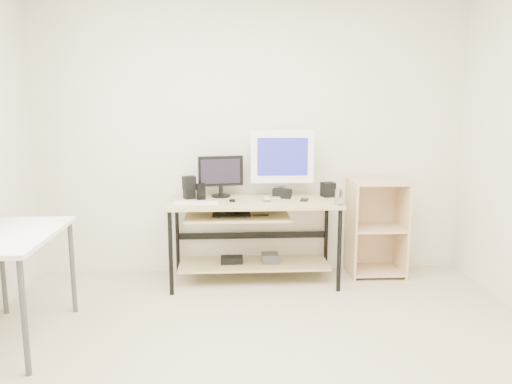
{
  "coord_description": "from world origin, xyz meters",
  "views": [
    {
      "loc": [
        -0.23,
        -2.66,
        1.59
      ],
      "look_at": [
        -0.0,
        1.3,
        0.89
      ],
      "focal_mm": 35.0,
      "sensor_mm": 36.0,
      "label": 1
    }
  ],
  "objects": [
    {
      "name": "coaster",
      "position": [
        0.7,
        1.39,
        0.75
      ],
      "size": [
        0.09,
        0.09,
        0.01
      ],
      "primitive_type": "cylinder",
      "rotation": [
        0.0,
        0.0,
        0.07
      ],
      "color": "#9D6947",
      "rests_on": "desk"
    },
    {
      "name": "speaker_left",
      "position": [
        -0.58,
        1.77,
        0.86
      ],
      "size": [
        0.13,
        0.13,
        0.2
      ],
      "rotation": [
        0.0,
        0.0,
        0.41
      ],
      "color": "black",
      "rests_on": "desk"
    },
    {
      "name": "black_monitor",
      "position": [
        -0.29,
        1.83,
        0.96
      ],
      "size": [
        0.41,
        0.17,
        0.37
      ],
      "rotation": [
        0.0,
        0.0,
        0.19
      ],
      "color": "black",
      "rests_on": "desk"
    },
    {
      "name": "smartphone",
      "position": [
        0.44,
        1.62,
        0.75
      ],
      "size": [
        0.1,
        0.13,
        0.01
      ],
      "primitive_type": "cube",
      "rotation": [
        0.0,
        0.0,
        -0.28
      ],
      "color": "black",
      "rests_on": "desk"
    },
    {
      "name": "volume_puck",
      "position": [
        -0.19,
        1.59,
        0.76
      ],
      "size": [
        0.06,
        0.06,
        0.02
      ],
      "primitive_type": "cylinder",
      "rotation": [
        0.0,
        0.0,
        -0.11
      ],
      "color": "black",
      "rests_on": "desk"
    },
    {
      "name": "speaker_right",
      "position": [
        0.69,
        1.79,
        0.82
      ],
      "size": [
        0.14,
        0.14,
        0.13
      ],
      "primitive_type": "cube",
      "rotation": [
        0.0,
        0.0,
        0.28
      ],
      "color": "black",
      "rests_on": "desk"
    },
    {
      "name": "room",
      "position": [
        -0.14,
        0.04,
        1.32
      ],
      "size": [
        4.01,
        4.01,
        2.62
      ],
      "color": "beige",
      "rests_on": "ground"
    },
    {
      "name": "center_speaker",
      "position": [
        0.26,
        1.74,
        0.79
      ],
      "size": [
        0.18,
        0.13,
        0.08
      ],
      "primitive_type": "cube",
      "rotation": [
        0.0,
        0.0,
        -0.36
      ],
      "color": "black",
      "rests_on": "desk"
    },
    {
      "name": "side_table",
      "position": [
        -1.68,
        0.6,
        0.67
      ],
      "size": [
        0.6,
        1.0,
        0.75
      ],
      "color": "white",
      "rests_on": "ground"
    },
    {
      "name": "drinking_glass",
      "position": [
        0.7,
        1.39,
        0.82
      ],
      "size": [
        0.07,
        0.07,
        0.13
      ],
      "primitive_type": "cylinder",
      "rotation": [
        0.0,
        0.0,
        0.07
      ],
      "color": "white",
      "rests_on": "coaster"
    },
    {
      "name": "shelf_unit",
      "position": [
        1.15,
        1.82,
        0.45
      ],
      "size": [
        0.5,
        0.4,
        0.9
      ],
      "color": "beige",
      "rests_on": "ground"
    },
    {
      "name": "keyboard",
      "position": [
        -0.5,
        1.54,
        0.76
      ],
      "size": [
        0.39,
        0.14,
        0.01
      ],
      "primitive_type": "cube",
      "rotation": [
        0.0,
        0.0,
        -0.08
      ],
      "color": "white",
      "rests_on": "desk"
    },
    {
      "name": "white_imac",
      "position": [
        0.26,
        1.8,
        1.1
      ],
      "size": [
        0.57,
        0.18,
        0.61
      ],
      "rotation": [
        0.0,
        0.0,
        -0.02
      ],
      "color": "silver",
      "rests_on": "desk"
    },
    {
      "name": "desk",
      "position": [
        -0.03,
        1.66,
        0.54
      ],
      "size": [
        1.5,
        0.65,
        0.75
      ],
      "color": "tan",
      "rests_on": "ground"
    },
    {
      "name": "mouse",
      "position": [
        0.11,
        1.62,
        0.77
      ],
      "size": [
        0.08,
        0.13,
        0.04
      ],
      "primitive_type": "ellipsoid",
      "rotation": [
        0.0,
        0.0,
        0.05
      ],
      "color": "#B8B8BD",
      "rests_on": "desk"
    },
    {
      "name": "audio_controller",
      "position": [
        -0.47,
        1.71,
        0.82
      ],
      "size": [
        0.08,
        0.07,
        0.15
      ],
      "primitive_type": "cube",
      "rotation": [
        0.0,
        0.0,
        0.29
      ],
      "color": "black",
      "rests_on": "desk"
    }
  ]
}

